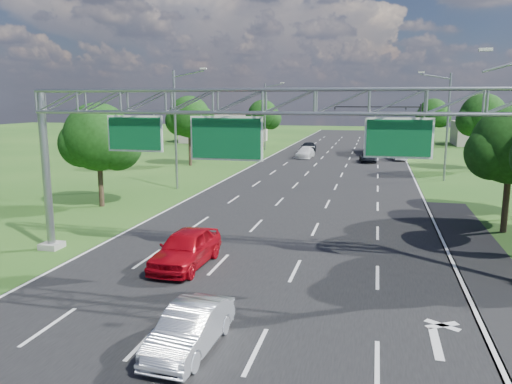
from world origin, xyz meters
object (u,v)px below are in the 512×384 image
(sign_gantry, at_px, (266,115))
(box_truck, at_px, (379,142))
(traffic_signal, at_px, (394,117))
(red_coupe, at_px, (186,248))
(silver_sedan, at_px, (190,329))

(sign_gantry, bearing_deg, box_truck, 84.30)
(sign_gantry, height_order, traffic_signal, sign_gantry)
(sign_gantry, height_order, red_coupe, sign_gantry)
(traffic_signal, distance_m, box_truck, 4.22)
(silver_sedan, bearing_deg, box_truck, 87.87)
(sign_gantry, relative_size, silver_sedan, 5.61)
(sign_gantry, xyz_separation_m, box_truck, (5.17, 51.75, -5.23))
(silver_sedan, bearing_deg, traffic_signal, 86.15)
(silver_sedan, bearing_deg, sign_gantry, 89.73)
(box_truck, bearing_deg, silver_sedan, -103.05)
(red_coupe, distance_m, silver_sedan, 7.94)
(traffic_signal, distance_m, red_coupe, 55.21)
(red_coupe, bearing_deg, silver_sedan, -65.64)
(silver_sedan, bearing_deg, red_coupe, 115.62)
(traffic_signal, relative_size, silver_sedan, 2.91)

